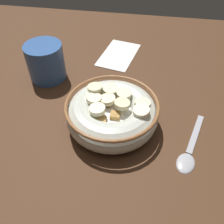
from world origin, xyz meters
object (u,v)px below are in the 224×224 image
at_px(cereal_bowl, 112,113).
at_px(folded_napkin, 119,55).
at_px(spoon, 189,154).
at_px(coffee_mug, 46,61).

distance_m(cereal_bowl, folded_napkin, 0.23).
relative_size(cereal_bowl, folded_napkin, 1.26).
height_order(spoon, coffee_mug, coffee_mug).
xyz_separation_m(cereal_bowl, spoon, (-0.05, -0.13, -0.02)).
relative_size(cereal_bowl, spoon, 1.21).
bearing_deg(coffee_mug, cereal_bowl, -126.27).
xyz_separation_m(cereal_bowl, coffee_mug, (0.12, 0.16, 0.01)).
xyz_separation_m(spoon, folded_napkin, (0.27, 0.15, -0.00)).
height_order(cereal_bowl, folded_napkin, cereal_bowl).
xyz_separation_m(cereal_bowl, folded_napkin, (0.22, 0.02, -0.03)).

